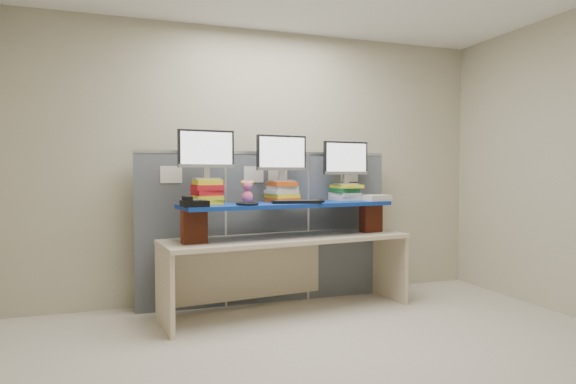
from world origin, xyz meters
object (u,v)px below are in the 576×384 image
object	(u,v)px
monitor_center	(282,155)
monitor_right	(346,160)
monitor_left	(206,151)
keyboard	(296,202)
desk_phone	(194,203)
blue_board	(288,205)
desk	(288,252)

from	to	relation	value
monitor_center	monitor_right	xyz separation A→B (m)	(0.72, 0.09, -0.04)
monitor_left	monitor_center	bearing A→B (deg)	-0.00
keyboard	desk_phone	xyz separation A→B (m)	(-0.95, -0.14, 0.02)
keyboard	desk_phone	distance (m)	0.96
blue_board	monitor_right	bearing A→B (deg)	9.43
blue_board	monitor_center	distance (m)	0.48
desk	monitor_left	bearing A→B (deg)	171.04
desk	monitor_right	world-z (taller)	monitor_right
keyboard	desk	bearing A→B (deg)	121.17
monitor_center	monitor_right	world-z (taller)	monitor_center
blue_board	monitor_left	size ratio (longest dim) A/B	3.97
monitor_left	monitor_right	bearing A→B (deg)	-0.00
desk_phone	blue_board	bearing A→B (deg)	8.25
monitor_left	desk_phone	size ratio (longest dim) A/B	2.21
desk	monitor_left	distance (m)	1.21
desk	desk_phone	distance (m)	1.07
desk_phone	keyboard	bearing A→B (deg)	0.75
blue_board	desk_phone	size ratio (longest dim) A/B	8.78
blue_board	monitor_center	world-z (taller)	monitor_center
monitor_center	blue_board	bearing A→B (deg)	-84.88
blue_board	desk_phone	world-z (taller)	desk_phone
desk	monitor_right	xyz separation A→B (m)	(0.69, 0.21, 0.87)
desk	blue_board	size ratio (longest dim) A/B	1.20
blue_board	keyboard	bearing A→B (deg)	-78.56
keyboard	monitor_center	bearing A→B (deg)	118.09
blue_board	monitor_center	bearing A→B (deg)	95.12
monitor_center	desk_phone	size ratio (longest dim) A/B	2.21
desk	monitor_right	size ratio (longest dim) A/B	4.75
desk	monitor_left	xyz separation A→B (m)	(-0.76, 0.03, 0.94)
desk	blue_board	xyz separation A→B (m)	(-0.00, 0.00, 0.45)
blue_board	monitor_left	world-z (taller)	monitor_left
monitor_left	desk_phone	world-z (taller)	monitor_left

